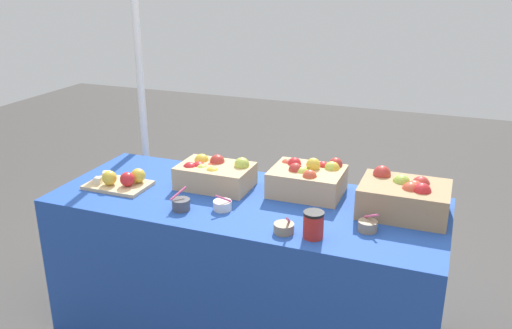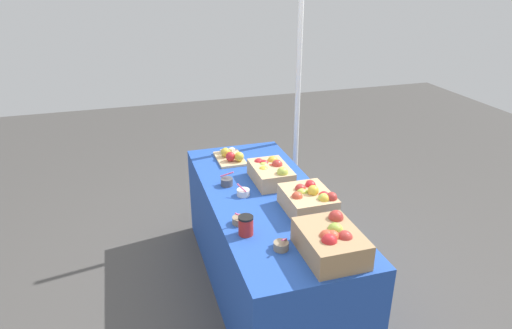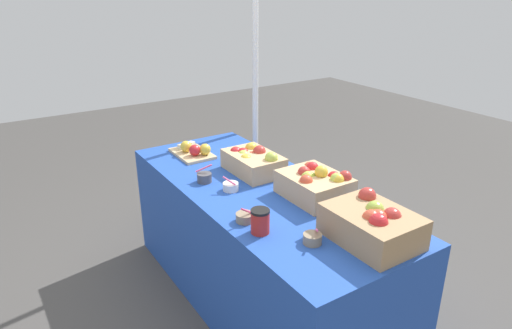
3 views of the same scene
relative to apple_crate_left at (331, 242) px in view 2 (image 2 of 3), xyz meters
name	(u,v)px [view 2 (image 2 of 3)]	position (x,y,z in m)	size (l,w,h in m)	color
ground_plane	(266,286)	(-0.73, -0.11, -0.82)	(10.00, 10.00, 0.00)	#474442
table	(266,243)	(-0.73, -0.11, -0.45)	(1.90, 0.76, 0.74)	#234CAD
apple_crate_left	(331,242)	(0.00, 0.00, 0.00)	(0.39, 0.30, 0.19)	tan
apple_crate_middle	(309,200)	(-0.47, 0.07, -0.01)	(0.35, 0.28, 0.18)	tan
apple_crate_right	(270,172)	(-0.95, -0.02, -0.01)	(0.37, 0.25, 0.16)	tan
cutting_board_front	(231,157)	(-1.38, -0.20, -0.05)	(0.32, 0.21, 0.09)	#D1B284
sample_bowl_near	(281,246)	(-0.12, -0.23, -0.06)	(0.09, 0.08, 0.09)	gray
sample_bowl_mid	(239,220)	(-0.45, -0.38, -0.06)	(0.09, 0.09, 0.09)	gray
sample_bowl_far	(243,192)	(-0.79, -0.26, -0.06)	(0.09, 0.09, 0.09)	silver
sample_bowl_extra	(227,182)	(-0.97, -0.33, -0.05)	(0.08, 0.09, 0.10)	#4C4C51
coffee_cup	(246,225)	(-0.32, -0.37, -0.02)	(0.09, 0.09, 0.12)	red
tent_pole	(297,103)	(-1.66, 0.46, 0.26)	(0.04, 0.04, 2.15)	white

